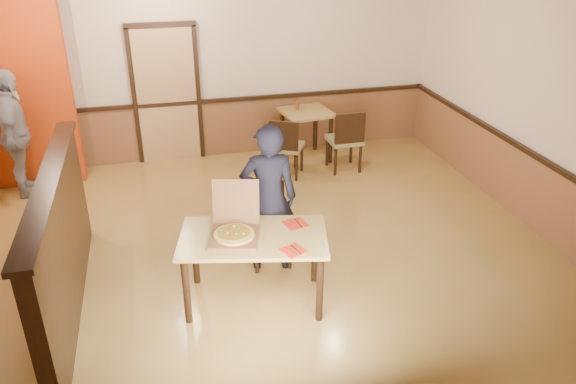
# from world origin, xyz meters

# --- Properties ---
(floor) EXTENTS (7.00, 7.00, 0.00)m
(floor) POSITION_xyz_m (0.00, 0.00, 0.00)
(floor) COLOR tan
(floor) RESTS_ON ground
(ceiling) EXTENTS (7.00, 7.00, 0.00)m
(ceiling) POSITION_xyz_m (0.00, 0.00, 2.80)
(ceiling) COLOR black
(ceiling) RESTS_ON wall_back
(wall_back) EXTENTS (7.00, 0.00, 7.00)m
(wall_back) POSITION_xyz_m (0.00, 3.50, 1.40)
(wall_back) COLOR beige
(wall_back) RESTS_ON floor
(wall_right) EXTENTS (0.00, 7.00, 7.00)m
(wall_right) POSITION_xyz_m (3.50, 0.00, 1.40)
(wall_right) COLOR beige
(wall_right) RESTS_ON floor
(wainscot_back) EXTENTS (7.00, 0.04, 0.90)m
(wainscot_back) POSITION_xyz_m (0.00, 3.47, 0.45)
(wainscot_back) COLOR brown
(wainscot_back) RESTS_ON floor
(chair_rail_back) EXTENTS (7.00, 0.06, 0.06)m
(chair_rail_back) POSITION_xyz_m (0.00, 3.45, 0.92)
(chair_rail_back) COLOR black
(chair_rail_back) RESTS_ON wall_back
(wainscot_right) EXTENTS (0.04, 7.00, 0.90)m
(wainscot_right) POSITION_xyz_m (3.47, 0.00, 0.45)
(wainscot_right) COLOR brown
(wainscot_right) RESTS_ON floor
(chair_rail_right) EXTENTS (0.06, 7.00, 0.06)m
(chair_rail_right) POSITION_xyz_m (3.45, 0.00, 0.92)
(chair_rail_right) COLOR black
(chair_rail_right) RESTS_ON wall_right
(back_door) EXTENTS (0.90, 0.06, 2.10)m
(back_door) POSITION_xyz_m (-0.80, 3.46, 1.05)
(back_door) COLOR #DDAD71
(back_door) RESTS_ON wall_back
(booth_partition) EXTENTS (0.20, 3.10, 1.44)m
(booth_partition) POSITION_xyz_m (-2.00, -0.20, 0.74)
(booth_partition) COLOR black
(booth_partition) RESTS_ON floor
(red_accent_panel) EXTENTS (1.60, 0.20, 2.78)m
(red_accent_panel) POSITION_xyz_m (-2.90, 3.00, 1.40)
(red_accent_panel) COLOR #B7360D
(red_accent_panel) RESTS_ON floor
(main_table) EXTENTS (1.57, 1.10, 0.76)m
(main_table) POSITION_xyz_m (-0.21, -0.54, 0.65)
(main_table) COLOR tan
(main_table) RESTS_ON floor
(diner_chair) EXTENTS (0.45, 0.45, 0.91)m
(diner_chair) POSITION_xyz_m (0.09, 0.19, 0.50)
(diner_chair) COLOR olive
(diner_chair) RESTS_ON floor
(side_chair_left) EXTENTS (0.61, 0.61, 0.92)m
(side_chair_left) POSITION_xyz_m (0.82, 2.35, 0.50)
(side_chair_left) COLOR olive
(side_chair_left) RESTS_ON floor
(side_chair_right) EXTENTS (0.49, 0.49, 0.97)m
(side_chair_right) POSITION_xyz_m (1.76, 2.33, 0.53)
(side_chair_right) COLOR olive
(side_chair_right) RESTS_ON floor
(side_table) EXTENTS (0.84, 0.84, 0.80)m
(side_table) POSITION_xyz_m (1.30, 2.96, 0.62)
(side_table) COLOR tan
(side_table) RESTS_ON floor
(diner) EXTENTS (0.66, 0.48, 1.68)m
(diner) POSITION_xyz_m (0.08, 0.05, 0.84)
(diner) COLOR black
(diner) RESTS_ON floor
(passerby) EXTENTS (0.53, 1.08, 1.79)m
(passerby) POSITION_xyz_m (-2.87, 2.64, 0.89)
(passerby) COLOR #9D9CA4
(passerby) RESTS_ON floor
(pizza_box) EXTENTS (0.58, 0.64, 0.49)m
(pizza_box) POSITION_xyz_m (-0.38, -0.50, 0.83)
(pizza_box) COLOR brown
(pizza_box) RESTS_ON main_table
(pizza) EXTENTS (0.51, 0.51, 0.03)m
(pizza) POSITION_xyz_m (-0.39, -0.55, 0.81)
(pizza) COLOR #E1B852
(pizza) RESTS_ON pizza_box
(napkin_near) EXTENTS (0.26, 0.26, 0.01)m
(napkin_near) POSITION_xyz_m (0.11, -0.89, 0.77)
(napkin_near) COLOR red
(napkin_near) RESTS_ON main_table
(napkin_far) EXTENTS (0.26, 0.26, 0.01)m
(napkin_far) POSITION_xyz_m (0.25, -0.41, 0.77)
(napkin_far) COLOR red
(napkin_far) RESTS_ON main_table
(condiment) EXTENTS (0.05, 0.05, 0.13)m
(condiment) POSITION_xyz_m (1.19, 3.08, 0.87)
(condiment) COLOR brown
(condiment) RESTS_ON side_table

